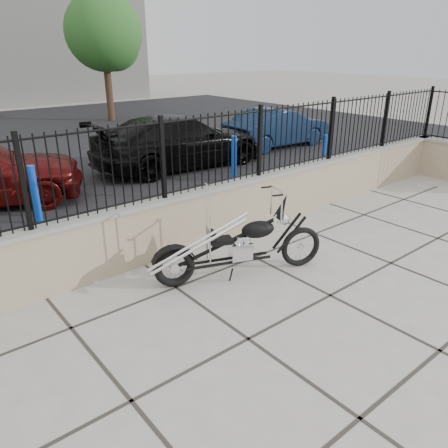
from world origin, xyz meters
TOP-DOWN VIEW (x-y plane):
  - ground_plane at (0.00, 0.00)m, footprint 90.00×90.00m
  - parking_lot at (0.00, 12.50)m, footprint 30.00×30.00m
  - retaining_wall at (0.00, 2.50)m, footprint 14.00×0.36m
  - iron_fence at (0.00, 2.50)m, footprint 14.00×0.08m
  - chopper_motorcycle at (-0.62, 1.22)m, footprint 2.42×1.26m
  - car_black at (2.29, 7.00)m, footprint 4.99×2.20m
  - car_blue at (6.32, 7.16)m, footprint 3.86×1.43m
  - bollard_a at (-2.18, 5.17)m, footprint 0.16×0.16m
  - bollard_b at (2.56, 5.02)m, footprint 0.15×0.15m
  - bollard_c at (5.40, 4.47)m, footprint 0.13×0.13m
  - tree_right at (4.57, 16.00)m, footprint 3.27×3.27m

SIDE VIEW (x-z plane):
  - ground_plane at x=0.00m, z-range 0.00..0.00m
  - parking_lot at x=0.00m, z-range 0.00..0.00m
  - bollard_c at x=5.40m, z-range 0.00..0.89m
  - retaining_wall at x=0.00m, z-range 0.00..0.96m
  - bollard_b at x=2.56m, z-range 0.00..1.12m
  - bollard_a at x=-2.18m, z-range 0.00..1.13m
  - car_blue at x=6.32m, z-range 0.00..1.26m
  - car_black at x=2.29m, z-range 0.00..1.42m
  - chopper_motorcycle at x=-0.62m, z-range 0.00..1.46m
  - iron_fence at x=0.00m, z-range 0.96..2.16m
  - tree_right at x=4.57m, z-range 1.11..6.63m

